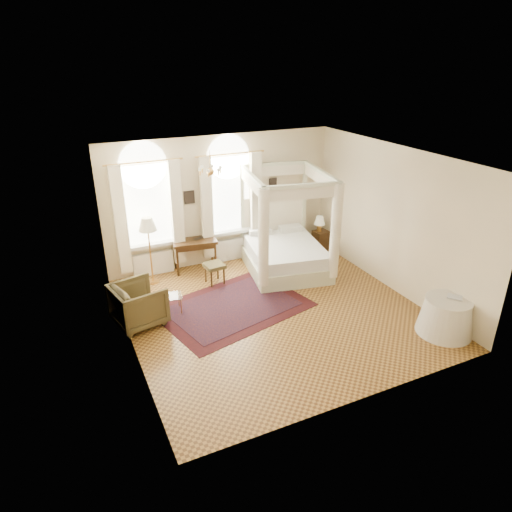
% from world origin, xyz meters
% --- Properties ---
extents(ground, '(6.00, 6.00, 0.00)m').
position_xyz_m(ground, '(0.00, 0.00, 0.00)').
color(ground, '#A2722F').
rests_on(ground, ground).
extents(room_walls, '(6.00, 6.00, 6.00)m').
position_xyz_m(room_walls, '(0.00, 0.00, 1.98)').
color(room_walls, beige).
rests_on(room_walls, ground).
extents(window_left, '(1.62, 0.27, 3.29)m').
position_xyz_m(window_left, '(-1.90, 2.87, 1.49)').
color(window_left, white).
rests_on(window_left, room_walls).
extents(window_right, '(1.62, 0.27, 3.29)m').
position_xyz_m(window_right, '(0.20, 2.87, 1.49)').
color(window_right, white).
rests_on(window_right, room_walls).
extents(chandelier, '(0.51, 0.45, 0.50)m').
position_xyz_m(chandelier, '(-0.90, 1.20, 2.91)').
color(chandelier, '#C28E40').
rests_on(chandelier, room_walls).
extents(wall_pictures, '(2.54, 0.03, 0.39)m').
position_xyz_m(wall_pictures, '(0.09, 2.97, 1.89)').
color(wall_pictures, black).
rests_on(wall_pictures, room_walls).
extents(canopy_bed, '(2.30, 2.64, 2.53)m').
position_xyz_m(canopy_bed, '(1.20, 1.75, 0.58)').
color(canopy_bed, beige).
rests_on(canopy_bed, ground).
extents(nightstand, '(0.44, 0.40, 0.57)m').
position_xyz_m(nightstand, '(2.70, 2.42, 0.29)').
color(nightstand, '#3C2410').
rests_on(nightstand, ground).
extents(nightstand_lamp, '(0.30, 0.30, 0.44)m').
position_xyz_m(nightstand_lamp, '(2.64, 2.45, 0.86)').
color(nightstand_lamp, '#C28E40').
rests_on(nightstand_lamp, nightstand).
extents(writing_desk, '(1.15, 0.71, 0.81)m').
position_xyz_m(writing_desk, '(-0.87, 2.70, 0.70)').
color(writing_desk, '#3C2410').
rests_on(writing_desk, ground).
extents(laptop, '(0.36, 0.31, 0.02)m').
position_xyz_m(laptop, '(-0.75, 2.79, 0.83)').
color(laptop, black).
rests_on(laptop, writing_desk).
extents(stool, '(0.48, 0.48, 0.51)m').
position_xyz_m(stool, '(-0.68, 1.80, 0.42)').
color(stool, '#4C3F20').
rests_on(stool, ground).
extents(armchair, '(1.15, 1.13, 0.88)m').
position_xyz_m(armchair, '(-2.70, 0.77, 0.44)').
color(armchair, '#473B1E').
rests_on(armchair, ground).
extents(coffee_table, '(0.61, 0.46, 0.38)m').
position_xyz_m(coffee_table, '(-2.05, 0.95, 0.35)').
color(coffee_table, silver).
rests_on(coffee_table, ground).
extents(floor_lamp, '(0.43, 0.43, 1.65)m').
position_xyz_m(floor_lamp, '(-2.03, 2.48, 1.41)').
color(floor_lamp, '#C28E40').
rests_on(floor_lamp, ground).
extents(oriental_rug, '(3.54, 2.90, 0.01)m').
position_xyz_m(oriental_rug, '(-0.74, 0.56, 0.01)').
color(oriental_rug, '#3D0E11').
rests_on(oriental_rug, ground).
extents(side_table, '(1.09, 1.09, 0.74)m').
position_xyz_m(side_table, '(2.70, -2.12, 0.36)').
color(side_table, silver).
rests_on(side_table, ground).
extents(book, '(0.34, 0.35, 0.03)m').
position_xyz_m(book, '(2.77, -2.18, 0.75)').
color(book, black).
rests_on(book, side_table).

